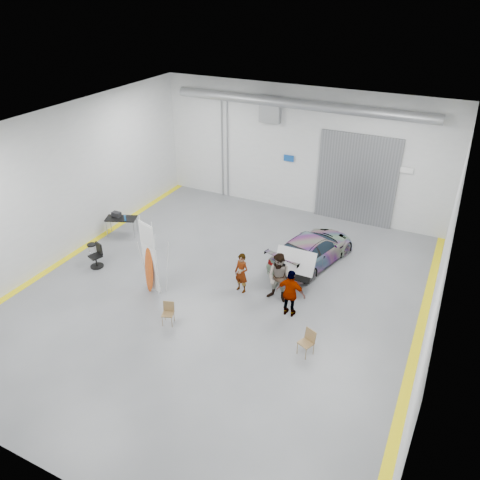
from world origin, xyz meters
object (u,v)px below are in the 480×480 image
at_px(folding_chair_near, 168,317).
at_px(shop_stool, 93,252).
at_px(sedan_car, 312,249).
at_px(surfboard_display, 151,264).
at_px(person_c, 291,293).
at_px(person_b, 279,278).
at_px(office_chair, 97,257).
at_px(folding_chair_far, 306,347).
at_px(person_a, 241,273).
at_px(work_table, 120,218).

xyz_separation_m(folding_chair_near, shop_stool, (-5.02, 2.03, 0.13)).
bearing_deg(sedan_car, surfboard_display, 59.44).
bearing_deg(person_c, person_b, -41.67).
relative_size(surfboard_display, shop_stool, 4.00).
bearing_deg(shop_stool, person_b, 5.83).
relative_size(sedan_car, shop_stool, 5.88).
xyz_separation_m(folding_chair_near, office_chair, (-4.54, 1.73, 0.19)).
bearing_deg(surfboard_display, shop_stool, -173.65).
xyz_separation_m(surfboard_display, folding_chair_far, (6.11, -0.66, -0.93)).
bearing_deg(person_b, surfboard_display, -157.59).
bearing_deg(person_c, shop_stool, 2.44).
distance_m(person_b, surfboard_display, 4.60).
bearing_deg(surfboard_display, person_c, 28.94).
bearing_deg(person_c, surfboard_display, 11.73).
relative_size(person_b, shop_stool, 2.55).
distance_m(person_c, surfboard_display, 5.08).
bearing_deg(person_b, folding_chair_far, -48.14).
bearing_deg(surfboard_display, sedan_car, 62.65).
bearing_deg(person_a, person_c, -0.98).
height_order(folding_chair_near, folding_chair_far, folding_chair_far).
bearing_deg(office_chair, person_c, 23.16).
bearing_deg(office_chair, folding_chair_near, -1.25).
xyz_separation_m(person_b, office_chair, (-7.34, -1.09, -0.51)).
bearing_deg(person_b, person_c, -39.93).
xyz_separation_m(folding_chair_near, folding_chair_far, (4.58, 0.63, 0.02)).
relative_size(sedan_car, office_chair, 4.38).
height_order(person_c, folding_chair_far, person_c).
bearing_deg(work_table, person_a, -12.81).
relative_size(person_a, shop_stool, 2.10).
relative_size(person_a, folding_chair_near, 1.99).
bearing_deg(person_b, work_table, 172.74).
height_order(sedan_car, surfboard_display, surfboard_display).
xyz_separation_m(person_c, shop_stool, (-8.47, -0.19, -0.52)).
height_order(work_table, office_chair, work_table).
bearing_deg(folding_chair_far, shop_stool, -164.90).
xyz_separation_m(folding_chair_near, work_table, (-5.38, 4.29, 0.59)).
relative_size(person_c, folding_chair_far, 2.08).
height_order(sedan_car, person_b, person_b).
height_order(person_c, office_chair, person_c).
xyz_separation_m(person_b, shop_stool, (-7.82, -0.80, -0.58)).
xyz_separation_m(surfboard_display, shop_stool, (-3.49, 0.74, -0.83)).
height_order(person_a, shop_stool, person_a).
bearing_deg(folding_chair_near, work_table, 122.14).
bearing_deg(office_chair, work_table, 127.88).
bearing_deg(person_c, sedan_car, -82.19).
height_order(person_b, folding_chair_near, person_b).
bearing_deg(folding_chair_near, sedan_car, 42.84).
bearing_deg(folding_chair_near, surfboard_display, 120.59).
distance_m(surfboard_display, folding_chair_near, 2.22).
bearing_deg(person_a, shop_stool, -160.23).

